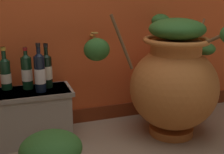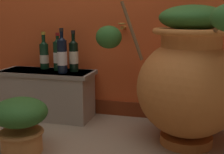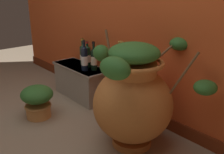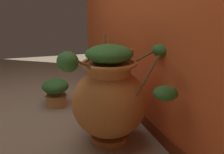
# 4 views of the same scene
# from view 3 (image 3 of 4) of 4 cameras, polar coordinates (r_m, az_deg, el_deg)

# --- Properties ---
(ground_plane) EXTENTS (7.00, 7.00, 0.00)m
(ground_plane) POSITION_cam_3_polar(r_m,az_deg,el_deg) (2.38, -17.61, -13.95)
(ground_plane) COLOR gray
(terracotta_urn) EXTENTS (1.17, 0.94, 0.89)m
(terracotta_urn) POSITION_cam_3_polar(r_m,az_deg,el_deg) (2.10, 4.60, -4.31)
(terracotta_urn) COLOR #C17033
(terracotta_urn) RESTS_ON ground_plane
(stone_ledge) EXTENTS (0.75, 0.30, 0.38)m
(stone_ledge) POSITION_cam_3_polar(r_m,az_deg,el_deg) (3.10, -6.75, -0.72)
(stone_ledge) COLOR #9E9384
(stone_ledge) RESTS_ON ground_plane
(wine_bottle_left) EXTENTS (0.07, 0.07, 0.31)m
(wine_bottle_left) POSITION_cam_3_polar(r_m,az_deg,el_deg) (2.86, -3.92, 4.00)
(wine_bottle_left) COLOR black
(wine_bottle_left) RESTS_ON stone_ledge
(wine_bottle_middle) EXTENTS (0.07, 0.07, 0.30)m
(wine_bottle_middle) POSITION_cam_3_polar(r_m,az_deg,el_deg) (2.97, -5.32, 4.55)
(wine_bottle_middle) COLOR black
(wine_bottle_middle) RESTS_ON stone_ledge
(wine_bottle_right) EXTENTS (0.07, 0.07, 0.33)m
(wine_bottle_right) POSITION_cam_3_polar(r_m,az_deg,el_deg) (2.85, -5.96, 4.11)
(wine_bottle_right) COLOR black
(wine_bottle_right) RESTS_ON stone_ledge
(wine_bottle_back) EXTENTS (0.07, 0.07, 0.30)m
(wine_bottle_back) POSITION_cam_3_polar(r_m,az_deg,el_deg) (3.11, -6.27, 5.02)
(wine_bottle_back) COLOR black
(wine_bottle_back) RESTS_ON stone_ledge
(potted_shrub) EXTENTS (0.33, 0.31, 0.33)m
(potted_shrub) POSITION_cam_3_polar(r_m,az_deg,el_deg) (2.72, -15.78, -4.75)
(potted_shrub) COLOR #D68E4C
(potted_shrub) RESTS_ON ground_plane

